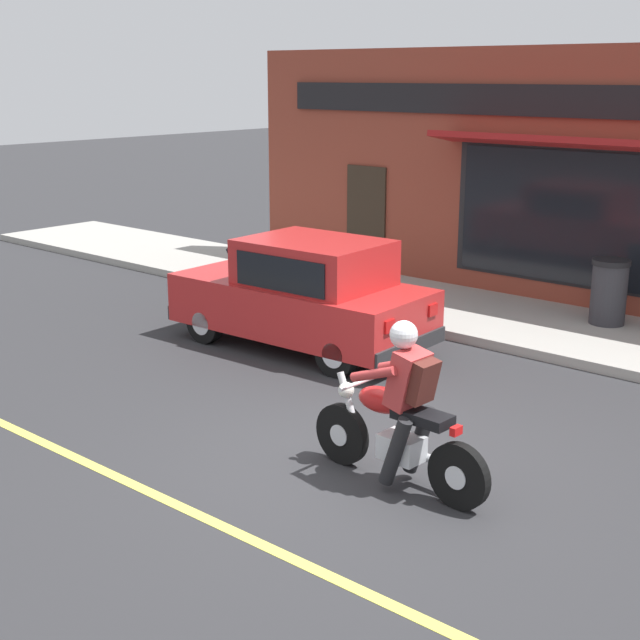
% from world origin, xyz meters
% --- Properties ---
extents(ground_plane, '(80.00, 80.00, 0.00)m').
position_xyz_m(ground_plane, '(0.00, 0.00, 0.00)').
color(ground_plane, '#2B2B2D').
extents(sidewalk_curb, '(2.60, 22.00, 0.14)m').
position_xyz_m(sidewalk_curb, '(5.47, 3.00, 0.07)').
color(sidewalk_curb, '#9E9B93').
rests_on(sidewalk_curb, ground).
extents(lane_stripe, '(0.12, 19.80, 0.01)m').
position_xyz_m(lane_stripe, '(-1.80, 3.00, 0.00)').
color(lane_stripe, '#D1C64C').
rests_on(lane_stripe, ground).
extents(storefront_building, '(1.25, 11.35, 4.20)m').
position_xyz_m(storefront_building, '(7.00, 2.03, 2.11)').
color(storefront_building, brown).
rests_on(storefront_building, ground).
extents(motorcycle_with_rider, '(0.57, 2.02, 1.62)m').
position_xyz_m(motorcycle_with_rider, '(-0.15, -0.59, 0.68)').
color(motorcycle_with_rider, black).
rests_on(motorcycle_with_rider, ground).
extents(car_hatchback, '(1.79, 3.84, 1.57)m').
position_xyz_m(car_hatchback, '(2.55, 3.02, 0.77)').
color(car_hatchback, black).
rests_on(car_hatchback, ground).
extents(trash_bin, '(0.56, 0.56, 0.98)m').
position_xyz_m(trash_bin, '(6.08, 0.08, 0.64)').
color(trash_bin, '#2D2D33').
rests_on(trash_bin, sidewalk_curb).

